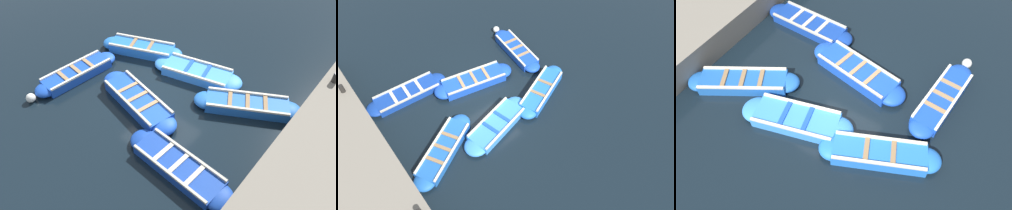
# 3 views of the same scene
# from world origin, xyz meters

# --- Properties ---
(ground_plane) EXTENTS (120.00, 120.00, 0.00)m
(ground_plane) POSITION_xyz_m (0.00, 0.00, 0.00)
(ground_plane) COLOR black
(boat_mid_row) EXTENTS (1.11, 3.51, 0.42)m
(boat_mid_row) POSITION_xyz_m (-2.96, -1.45, 0.18)
(boat_mid_row) COLOR #1947B7
(boat_mid_row) RESTS_ON ground
(boat_near_quay) EXTENTS (3.67, 1.79, 0.41)m
(boat_near_quay) POSITION_xyz_m (0.53, 1.55, 0.17)
(boat_near_quay) COLOR #3884E0
(boat_near_quay) RESTS_ON ground
(boat_broadside) EXTENTS (3.50, 2.06, 0.46)m
(boat_broadside) POSITION_xyz_m (-2.15, 1.32, 0.20)
(boat_broadside) COLOR blue
(boat_broadside) RESTS_ON ground
(boat_tucked) EXTENTS (3.61, 2.55, 0.42)m
(boat_tucked) POSITION_xyz_m (2.90, 1.22, 0.18)
(boat_tucked) COLOR #1E59AD
(boat_tucked) RESTS_ON ground
(boat_stern_in) EXTENTS (3.88, 1.64, 0.46)m
(boat_stern_in) POSITION_xyz_m (-0.11, -1.05, 0.20)
(boat_stern_in) COLOR #1947B7
(boat_stern_in) RESTS_ON ground
(boat_outer_left) EXTENTS (3.79, 1.13, 0.39)m
(boat_outer_left) POSITION_xyz_m (2.67, -2.26, 0.17)
(boat_outer_left) COLOR navy
(boat_outer_left) RESTS_ON ground
(quay_wall) EXTENTS (3.60, 12.23, 0.97)m
(quay_wall) POSITION_xyz_m (6.32, 0.00, 0.49)
(quay_wall) COLOR slate
(quay_wall) RESTS_ON ground
(bollard_north) EXTENTS (0.20, 0.20, 0.35)m
(bollard_north) POSITION_xyz_m (4.87, -3.29, 1.15)
(bollard_north) COLOR black
(bollard_north) RESTS_ON quay_wall
(buoy_orange_near) EXTENTS (0.33, 0.33, 0.33)m
(buoy_orange_near) POSITION_xyz_m (-3.14, -3.37, 0.17)
(buoy_orange_near) COLOR silver
(buoy_orange_near) RESTS_ON ground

